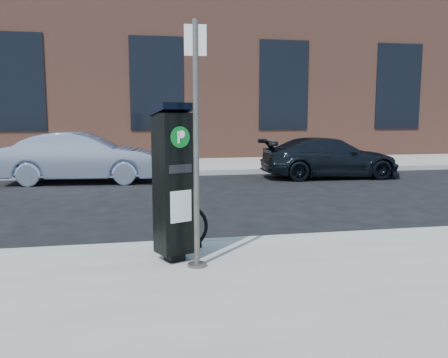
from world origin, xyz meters
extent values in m
plane|color=black|center=(0.00, 0.00, 0.00)|extent=(120.00, 120.00, 0.00)
cube|color=gray|center=(0.00, 14.00, 0.07)|extent=(60.00, 12.00, 0.15)
cube|color=#9E9B93|center=(0.00, -0.02, 0.07)|extent=(60.00, 0.12, 0.16)
cube|color=#9E9B93|center=(0.00, 8.02, 0.07)|extent=(60.00, 0.12, 0.16)
cube|color=brown|center=(0.00, 17.00, 4.00)|extent=(28.00, 10.00, 8.00)
cube|color=black|center=(-5.00, 11.98, 3.00)|extent=(2.00, 0.06, 3.50)
cube|color=black|center=(0.00, 11.98, 3.00)|extent=(2.00, 0.06, 3.50)
cube|color=black|center=(5.00, 11.98, 3.00)|extent=(2.00, 0.06, 3.50)
cube|color=black|center=(10.00, 11.98, 3.00)|extent=(2.00, 0.06, 3.50)
cube|color=black|center=(-0.52, -0.84, 0.20)|extent=(0.25, 0.25, 0.10)
cube|color=black|center=(-0.52, -0.84, 1.07)|extent=(0.49, 0.46, 1.64)
cube|color=black|center=(-0.52, -0.84, 1.93)|extent=(0.54, 0.51, 0.15)
cylinder|color=#075218|center=(-0.46, -1.00, 1.62)|extent=(0.23, 0.11, 0.24)
cube|color=white|center=(-0.46, -1.00, 1.62)|extent=(0.08, 0.04, 0.14)
cube|color=silver|center=(-0.46, -1.00, 0.83)|extent=(0.25, 0.11, 0.37)
cube|color=black|center=(-0.46, -1.00, 1.26)|extent=(0.27, 0.12, 0.10)
cylinder|color=#55504B|center=(-0.29, -1.13, 0.17)|extent=(0.22, 0.22, 0.03)
cylinder|color=#55504B|center=(-0.29, -1.13, 1.51)|extent=(0.07, 0.07, 2.73)
cube|color=silver|center=(-0.29, -1.13, 2.66)|extent=(0.24, 0.03, 0.33)
torus|color=black|center=(-0.34, -0.40, 0.44)|extent=(0.58, 0.07, 0.58)
cylinder|color=black|center=(-0.53, -0.41, 0.21)|extent=(0.03, 0.03, 0.11)
cylinder|color=black|center=(-0.15, -0.39, 0.21)|extent=(0.03, 0.03, 0.11)
imported|color=#9DAAC8|center=(-2.33, 7.13, 0.69)|extent=(4.30, 1.80, 1.38)
imported|color=black|center=(4.76, 6.78, 0.59)|extent=(4.15, 1.85, 1.18)
camera|label=1|loc=(-1.00, -6.31, 1.88)|focal=38.00mm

